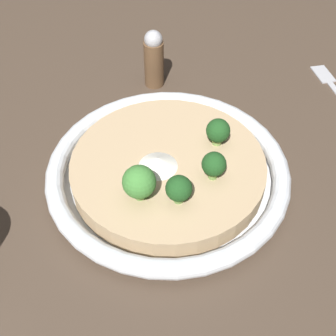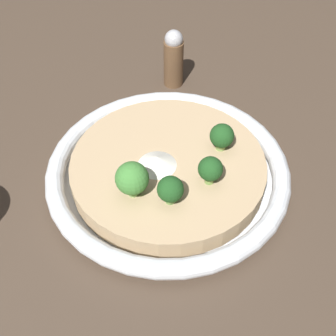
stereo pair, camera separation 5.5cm
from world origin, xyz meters
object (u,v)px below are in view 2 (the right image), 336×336
Objects in this scene: broccoli_back_right at (210,169)px; broccoli_front_right at (170,190)px; broccoli_back at (222,136)px; pepper_shaker at (174,58)px; broccoli_front at (132,179)px; risotto_bowl at (168,170)px.

broccoli_back_right and broccoli_front_right have the same top height.
pepper_shaker reaches higher than broccoli_back.
broccoli_front is (-0.03, -0.09, 0.00)m from broccoli_back_right.
broccoli_front reaches higher than broccoli_back.
broccoli_front_right is (0.03, 0.03, -0.01)m from broccoli_front.
pepper_shaker reaches higher than broccoli_front_right.
broccoli_back_right is at bearing -19.76° from pepper_shaker.
broccoli_front_right is 0.11m from broccoli_back.
pepper_shaker is at bearing 168.22° from broccoli_back.
risotto_bowl is at bearing -154.69° from broccoli_back_right.
broccoli_front is 1.24× the size of broccoli_back.
risotto_bowl is 0.22m from pepper_shaker.
broccoli_back_right reaches higher than risotto_bowl.
broccoli_back is (0.01, 0.07, 0.04)m from risotto_bowl.
broccoli_front_right is 0.39× the size of pepper_shaker.
broccoli_back_right is 0.25m from pepper_shaker.
broccoli_back_right is 0.40× the size of pepper_shaker.
broccoli_front is at bearing -66.00° from risotto_bowl.
pepper_shaker is (-0.24, 0.14, -0.01)m from broccoli_front_right.
risotto_bowl is 8.45× the size of broccoli_front_right.
broccoli_front_right is at bearing -30.31° from pepper_shaker.
broccoli_front_right is at bearing -86.60° from broccoli_back_right.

